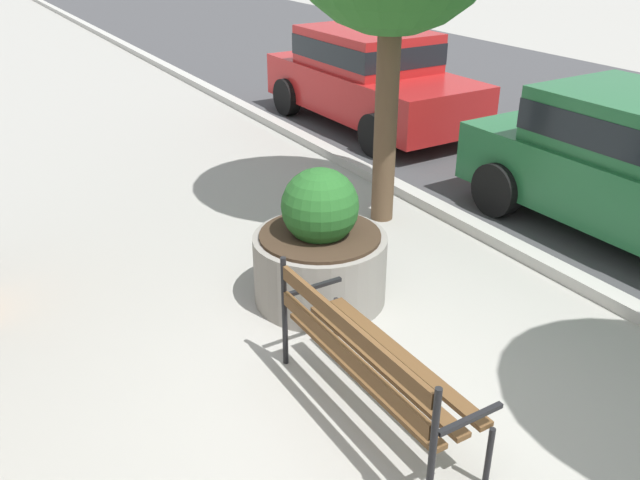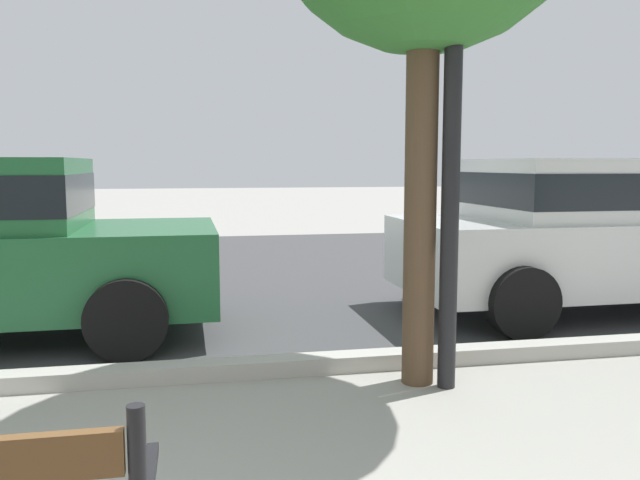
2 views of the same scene
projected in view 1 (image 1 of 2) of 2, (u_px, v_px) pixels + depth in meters
The scene contains 5 objects.
ground_plane at pixel (356, 424), 4.68m from camera, with size 80.00×80.00×0.00m, color #9E9B93.
curb_stone at pixel (623, 304), 6.00m from camera, with size 60.00×0.20×0.12m, color #B2AFA8.
park_bench at pixel (367, 357), 4.47m from camera, with size 1.80×0.54×0.95m.
concrete_planter at pixel (320, 252), 6.01m from camera, with size 1.21×1.21×1.27m.
parked_car_red at pixel (369, 75), 10.97m from camera, with size 4.12×1.96×1.56m.
Camera 1 is at (2.97, -2.10, 3.22)m, focal length 37.31 mm.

